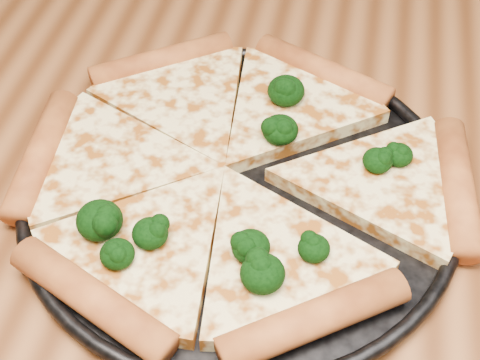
# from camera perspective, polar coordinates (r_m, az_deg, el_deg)

# --- Properties ---
(dining_table) EXTENTS (1.20, 0.90, 0.75)m
(dining_table) POSITION_cam_1_polar(r_m,az_deg,el_deg) (0.59, 6.61, -9.70)
(dining_table) COLOR brown
(dining_table) RESTS_ON ground
(pizza_pan) EXTENTS (0.34, 0.34, 0.02)m
(pizza_pan) POSITION_cam_1_polar(r_m,az_deg,el_deg) (0.53, 0.00, -0.61)
(pizza_pan) COLOR black
(pizza_pan) RESTS_ON dining_table
(pizza) EXTENTS (0.36, 0.34, 0.03)m
(pizza) POSITION_cam_1_polar(r_m,az_deg,el_deg) (0.53, -0.71, 0.95)
(pizza) COLOR #FFE99C
(pizza) RESTS_ON pizza_pan
(broccoli_florets) EXTENTS (0.23, 0.22, 0.02)m
(broccoli_florets) POSITION_cam_1_polar(r_m,az_deg,el_deg) (0.50, -0.05, -1.00)
(broccoli_florets) COLOR black
(broccoli_florets) RESTS_ON pizza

